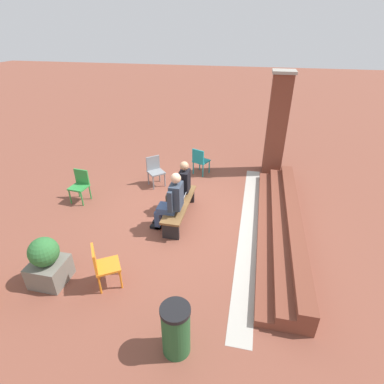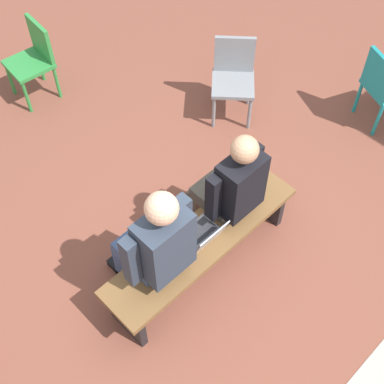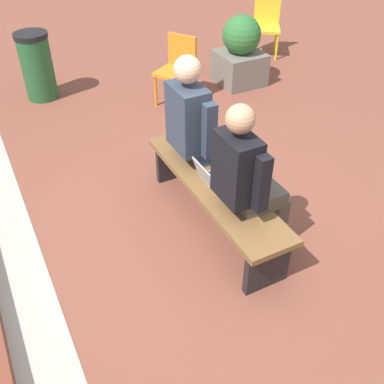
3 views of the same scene
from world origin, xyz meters
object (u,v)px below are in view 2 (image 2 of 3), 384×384
object	(u,v)px
bench	(202,244)
plastic_chair_near_bench_right	(384,85)
person_student	(229,187)
person_adult	(155,244)
laptop	(204,235)
plastic_chair_far_right	(233,74)
plastic_chair_foreground	(34,56)

from	to	relation	value
bench	plastic_chair_near_bench_right	bearing A→B (deg)	179.72
person_student	person_adult	xyz separation A→B (m)	(0.78, -0.00, 0.03)
laptop	plastic_chair_far_right	size ratio (longest dim) A/B	0.38
person_adult	plastic_chair_near_bench_right	size ratio (longest dim) A/B	1.68
bench	person_student	bearing A→B (deg)	-169.49
laptop	plastic_chair_far_right	world-z (taller)	plastic_chair_far_right
plastic_chair_far_right	plastic_chair_foreground	bearing A→B (deg)	-52.15
bench	plastic_chair_foreground	world-z (taller)	plastic_chair_foreground
plastic_chair_far_right	person_adult	bearing A→B (deg)	27.98
person_student	person_adult	size ratio (longest dim) A/B	0.95
person_student	plastic_chair_foreground	distance (m)	2.70
person_student	plastic_chair_far_right	world-z (taller)	person_student
person_student	laptop	size ratio (longest dim) A/B	4.19
laptop	person_student	bearing A→B (deg)	-167.58
laptop	plastic_chair_near_bench_right	size ratio (longest dim) A/B	0.38
plastic_chair_far_right	plastic_chair_near_bench_right	bearing A→B (deg)	129.47
plastic_chair_far_right	plastic_chair_foreground	distance (m)	2.06
person_adult	plastic_chair_near_bench_right	distance (m)	2.94
bench	person_adult	world-z (taller)	person_adult
plastic_chair_near_bench_right	plastic_chair_far_right	distance (m)	1.48
person_student	plastic_chair_foreground	xyz separation A→B (m)	(0.06, -2.68, -0.23)
laptop	plastic_chair_near_bench_right	bearing A→B (deg)	180.00
plastic_chair_near_bench_right	plastic_chair_foreground	size ratio (longest dim) A/B	1.00
plastic_chair_foreground	plastic_chair_near_bench_right	bearing A→B (deg)	128.52
plastic_chair_far_right	person_student	bearing A→B (deg)	41.26
bench	person_student	size ratio (longest dim) A/B	1.34
person_student	plastic_chair_foreground	bearing A→B (deg)	-88.82
person_student	laptop	world-z (taller)	person_student
plastic_chair_far_right	bench	bearing A→B (deg)	35.67
laptop	plastic_chair_foreground	distance (m)	2.78
plastic_chair_near_bench_right	plastic_chair_foreground	xyz separation A→B (m)	(2.20, -2.76, 0.00)
laptop	plastic_chair_foreground	world-z (taller)	plastic_chair_foreground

